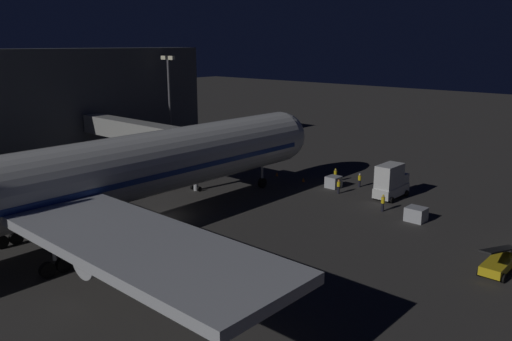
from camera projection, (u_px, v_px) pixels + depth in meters
name	position (u px, v px, depth m)	size (l,w,h in m)	color
ground_plane	(165.00, 218.00, 51.86)	(320.00, 320.00, 0.00)	#383533
airliner_at_gate	(45.00, 187.00, 41.71)	(50.92, 67.99, 19.49)	silver
jet_bridge	(151.00, 134.00, 65.40)	(25.48, 3.40, 7.44)	#9E9E99
apron_floodlight_mast	(169.00, 96.00, 81.61)	(2.90, 0.50, 15.34)	#59595E
ops_van	(391.00, 181.00, 57.89)	(2.36, 5.18, 4.04)	silver
belt_loader	(499.00, 263.00, 39.25)	(1.96, 7.75, 2.99)	yellow
baggage_container_near_belt	(416.00, 214.00, 50.72)	(1.88, 1.69, 1.41)	#B7BABF
baggage_container_mid_row	(333.00, 182.00, 62.50)	(1.56, 1.69, 1.41)	#B7BABF
ground_crew_near_nose_gear	(383.00, 202.00, 53.56)	(0.40, 0.40, 1.85)	black
ground_crew_by_belt_loader	(339.00, 186.00, 59.90)	(0.40, 0.40, 1.73)	black
ground_crew_marshaller_fwd	(335.00, 174.00, 65.06)	(0.40, 0.40, 1.74)	black
ground_crew_by_tug	(360.00, 180.00, 62.66)	(0.40, 0.40, 1.72)	black
traffic_cone_nose_port	(303.00, 180.00, 65.18)	(0.36, 0.36, 0.55)	orange
traffic_cone_nose_starboard	(277.00, 174.00, 68.03)	(0.36, 0.36, 0.55)	orange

